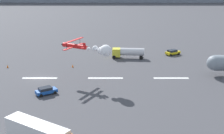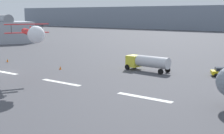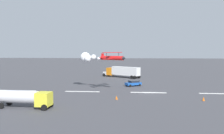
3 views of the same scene
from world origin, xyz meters
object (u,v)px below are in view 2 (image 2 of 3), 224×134
(traffic_cone_near, at_px, (7,60))
(traffic_cone_far, at_px, (60,68))
(fuel_tanker_truck, at_px, (147,62))
(airport_staff_sedan, at_px, (224,72))
(stunt_biplane_red, at_px, (34,34))

(traffic_cone_near, bearing_deg, traffic_cone_far, 0.84)
(traffic_cone_near, bearing_deg, fuel_tanker_truck, 15.80)
(airport_staff_sedan, bearing_deg, stunt_biplane_red, -131.74)
(airport_staff_sedan, height_order, traffic_cone_far, airport_staff_sedan)
(stunt_biplane_red, xyz_separation_m, fuel_tanker_truck, (7.79, 20.06, -5.99))
(fuel_tanker_truck, height_order, traffic_cone_near, fuel_tanker_truck)
(stunt_biplane_red, bearing_deg, traffic_cone_near, 153.77)
(fuel_tanker_truck, relative_size, traffic_cone_far, 11.94)
(airport_staff_sedan, xyz_separation_m, traffic_cone_far, (-27.57, -11.95, -0.44))
(fuel_tanker_truck, height_order, airport_staff_sedan, fuel_tanker_truck)
(stunt_biplane_red, distance_m, traffic_cone_far, 15.21)
(airport_staff_sedan, bearing_deg, traffic_cone_far, -156.57)
(stunt_biplane_red, xyz_separation_m, traffic_cone_far, (-6.57, 11.59, -7.36))
(traffic_cone_far, bearing_deg, fuel_tanker_truck, 30.56)
(fuel_tanker_truck, bearing_deg, traffic_cone_far, -149.44)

